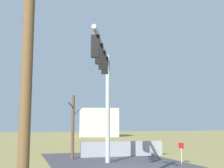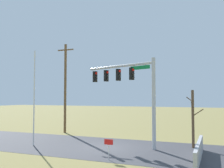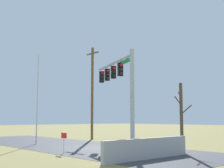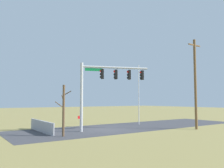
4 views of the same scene
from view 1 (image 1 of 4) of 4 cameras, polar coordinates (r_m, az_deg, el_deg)
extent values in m
cube|color=#B7B5AD|center=(19.62, -1.67, -14.35)|extent=(6.00, 6.00, 0.01)
cube|color=#A8A8AD|center=(22.21, 2.07, -12.19)|extent=(0.20, 6.18, 1.07)
cylinder|color=#B2B5BA|center=(18.55, -0.81, -4.53)|extent=(0.28, 0.28, 6.61)
cylinder|color=#B2B5BA|center=(15.68, -1.84, 7.00)|extent=(6.36, 2.61, 0.20)
cube|color=#0F7238|center=(17.70, -1.13, 4.36)|extent=(1.69, 0.68, 0.28)
cube|color=black|center=(16.83, -1.38, 3.54)|extent=(0.35, 0.42, 0.96)
sphere|color=red|center=(17.04, -1.33, 4.43)|extent=(0.22, 0.22, 0.22)
sphere|color=black|center=(16.98, -1.33, 3.44)|extent=(0.22, 0.22, 0.22)
sphere|color=black|center=(16.92, -1.34, 2.44)|extent=(0.22, 0.22, 0.22)
cube|color=black|center=(15.47, -1.87, 4.53)|extent=(0.35, 0.42, 0.96)
sphere|color=red|center=(15.68, -1.81, 5.49)|extent=(0.22, 0.22, 0.22)
sphere|color=black|center=(15.62, -1.81, 4.41)|extent=(0.22, 0.22, 0.22)
sphere|color=black|center=(15.56, -1.82, 3.33)|extent=(0.22, 0.22, 0.22)
cube|color=black|center=(14.12, -2.45, 5.71)|extent=(0.35, 0.42, 0.96)
sphere|color=red|center=(14.34, -2.38, 6.74)|extent=(0.22, 0.22, 0.22)
sphere|color=black|center=(14.27, -2.39, 5.57)|extent=(0.22, 0.22, 0.22)
sphere|color=black|center=(14.20, -2.39, 4.40)|extent=(0.22, 0.22, 0.22)
cube|color=black|center=(12.78, -3.17, 7.14)|extent=(0.35, 0.42, 0.96)
sphere|color=red|center=(13.01, -3.07, 8.26)|extent=(0.22, 0.22, 0.22)
sphere|color=black|center=(12.93, -3.08, 6.98)|extent=(0.22, 0.22, 0.22)
sphere|color=black|center=(12.85, -3.09, 5.68)|extent=(0.22, 0.22, 0.22)
cylinder|color=brown|center=(7.50, -15.51, 11.32)|extent=(0.26, 0.26, 9.41)
cylinder|color=brown|center=(20.62, -7.44, -8.03)|extent=(0.20, 0.20, 4.27)
cylinder|color=brown|center=(20.99, -7.58, -6.73)|extent=(0.78, 0.07, 0.57)
cylinder|color=brown|center=(20.39, -7.81, -3.96)|extent=(0.54, 0.47, 0.39)
cylinder|color=brown|center=(20.66, -6.61, -5.21)|extent=(0.12, 0.61, 0.55)
cylinder|color=silver|center=(18.44, 13.02, -13.20)|extent=(0.04, 0.04, 0.90)
cube|color=red|center=(18.38, 12.96, -11.31)|extent=(0.56, 0.02, 0.32)
cube|color=beige|center=(58.04, -2.56, -7.30)|extent=(8.09, 8.39, 5.24)
camera|label=2|loc=(31.91, 29.72, -4.04)|focal=40.62mm
camera|label=3|loc=(36.75, 14.37, -7.78)|focal=48.40mm
camera|label=4|loc=(31.65, -44.76, -4.24)|focal=37.07mm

